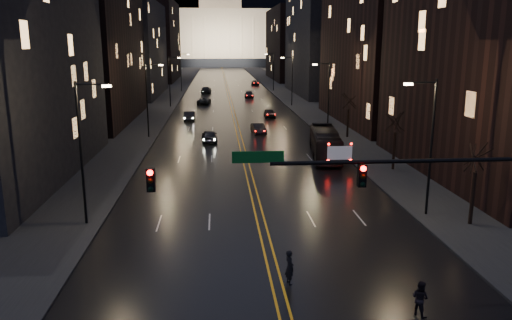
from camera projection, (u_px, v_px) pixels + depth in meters
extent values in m
plane|color=black|center=(280.00, 297.00, 22.51)|extent=(900.00, 900.00, 0.00)
cube|color=black|center=(225.00, 82.00, 148.72)|extent=(20.00, 320.00, 0.02)
cube|color=black|center=(178.00, 82.00, 147.63)|extent=(8.00, 320.00, 0.16)
cube|color=black|center=(272.00, 82.00, 149.77)|extent=(8.00, 320.00, 0.16)
cube|color=orange|center=(225.00, 82.00, 148.71)|extent=(0.62, 320.00, 0.01)
cube|color=black|center=(85.00, 23.00, 70.15)|extent=(12.00, 30.00, 28.00)
cube|color=black|center=(131.00, 49.00, 107.95)|extent=(12.00, 34.00, 20.00)
cube|color=black|center=(156.00, 41.00, 154.09)|extent=(12.00, 40.00, 24.00)
cube|color=black|center=(505.00, 33.00, 40.81)|extent=(12.00, 26.00, 24.00)
cube|color=black|center=(323.00, 35.00, 110.48)|extent=(12.00, 34.00, 26.00)
cube|color=black|center=(291.00, 44.00, 157.53)|extent=(12.00, 40.00, 22.00)
cube|color=black|center=(221.00, 61.00, 264.76)|extent=(90.00, 50.00, 4.00)
cube|color=#FACF90|center=(221.00, 34.00, 261.58)|extent=(80.00, 36.00, 24.00)
cylinder|color=black|center=(408.00, 161.00, 21.53)|extent=(12.00, 0.18, 0.18)
cube|color=black|center=(151.00, 180.00, 20.82)|extent=(0.35, 0.30, 1.00)
cube|color=black|center=(362.00, 175.00, 21.51)|extent=(0.35, 0.30, 1.00)
sphere|color=#FF0705|center=(150.00, 173.00, 20.57)|extent=(0.24, 0.24, 0.24)
sphere|color=#FF0705|center=(363.00, 169.00, 21.25)|extent=(0.24, 0.24, 0.24)
cube|color=#053F14|center=(258.00, 157.00, 20.96)|extent=(2.20, 0.06, 0.50)
cylinder|color=black|center=(431.00, 150.00, 32.04)|extent=(0.16, 0.16, 9.00)
cylinder|color=black|center=(423.00, 82.00, 30.99)|extent=(1.80, 0.10, 0.10)
cube|color=#FFD499|center=(408.00, 84.00, 30.95)|extent=(0.50, 0.25, 0.15)
cylinder|color=black|center=(81.00, 156.00, 30.36)|extent=(0.16, 0.16, 9.00)
cylinder|color=black|center=(91.00, 84.00, 29.45)|extent=(1.80, 0.10, 0.10)
cube|color=#FFD499|center=(107.00, 86.00, 29.54)|extent=(0.50, 0.25, 0.15)
cylinder|color=black|center=(329.00, 99.00, 61.16)|extent=(0.16, 0.16, 9.00)
cylinder|color=black|center=(322.00, 64.00, 60.12)|extent=(1.80, 0.10, 0.10)
cube|color=#FFD499|center=(315.00, 65.00, 60.07)|extent=(0.50, 0.25, 0.15)
cylinder|color=black|center=(147.00, 101.00, 59.48)|extent=(0.16, 0.16, 9.00)
cylinder|color=black|center=(153.00, 64.00, 58.57)|extent=(1.80, 0.10, 0.10)
cube|color=#FFD499|center=(161.00, 65.00, 58.66)|extent=(0.50, 0.25, 0.15)
cylinder|color=black|center=(292.00, 81.00, 90.29)|extent=(0.16, 0.16, 9.00)
cylinder|color=black|center=(288.00, 57.00, 89.24)|extent=(1.80, 0.10, 0.10)
cube|color=#FFD499|center=(283.00, 58.00, 89.20)|extent=(0.50, 0.25, 0.15)
cylinder|color=black|center=(170.00, 82.00, 88.61)|extent=(0.16, 0.16, 9.00)
cylinder|color=black|center=(174.00, 57.00, 87.70)|extent=(1.80, 0.10, 0.10)
cube|color=#FFD499|center=(179.00, 58.00, 87.79)|extent=(0.50, 0.25, 0.15)
cylinder|color=black|center=(273.00, 72.00, 119.41)|extent=(0.16, 0.16, 9.00)
cylinder|color=black|center=(270.00, 54.00, 118.37)|extent=(1.80, 0.10, 0.10)
cube|color=#FFD499|center=(266.00, 54.00, 118.32)|extent=(0.50, 0.25, 0.15)
cylinder|color=black|center=(181.00, 73.00, 117.73)|extent=(0.16, 0.16, 9.00)
cylinder|color=black|center=(184.00, 54.00, 116.82)|extent=(1.80, 0.10, 0.10)
cube|color=#FFD499|center=(188.00, 54.00, 116.91)|extent=(0.50, 0.25, 0.15)
cylinder|color=black|center=(472.00, 199.00, 30.88)|extent=(0.24, 0.24, 3.50)
cylinder|color=black|center=(394.00, 152.00, 44.47)|extent=(0.24, 0.24, 3.50)
cylinder|color=black|center=(348.00, 124.00, 60.00)|extent=(0.24, 0.24, 3.50)
imported|color=black|center=(325.00, 143.00, 49.66)|extent=(3.79, 10.75, 2.93)
imported|color=black|center=(209.00, 136.00, 57.72)|extent=(1.95, 4.35, 1.45)
imported|color=black|center=(189.00, 116.00, 73.81)|extent=(1.59, 4.41, 1.45)
imported|color=black|center=(204.00, 101.00, 94.11)|extent=(2.79, 5.03, 1.33)
imported|color=black|center=(206.00, 90.00, 114.75)|extent=(2.44, 5.41, 1.54)
imported|color=black|center=(258.00, 129.00, 63.05)|extent=(1.84, 4.20, 1.34)
imported|color=black|center=(270.00, 113.00, 76.97)|extent=(1.68, 4.08, 1.38)
imported|color=black|center=(249.00, 95.00, 104.87)|extent=(2.10, 4.74, 1.35)
imported|color=black|center=(255.00, 83.00, 137.89)|extent=(2.62, 4.94, 1.32)
imported|color=black|center=(289.00, 267.00, 23.53)|extent=(0.57, 0.71, 1.70)
imported|color=black|center=(420.00, 298.00, 20.83)|extent=(0.77, 0.86, 1.56)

